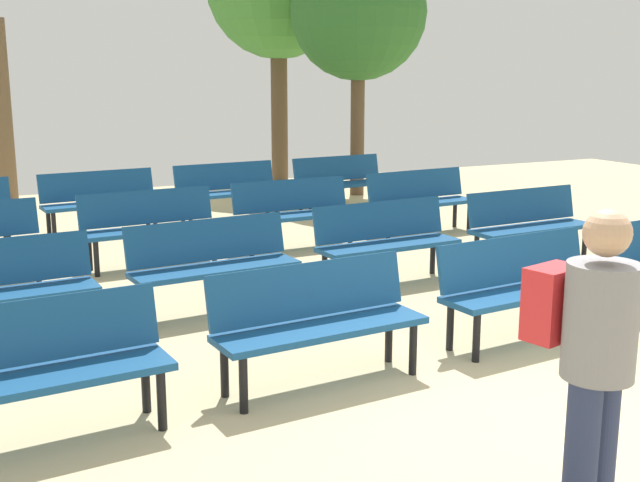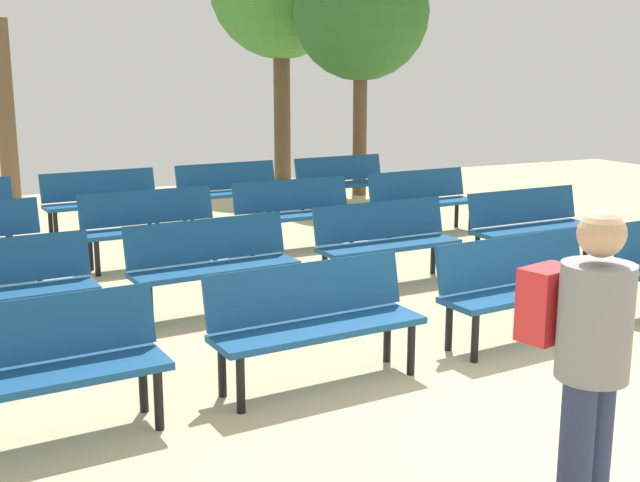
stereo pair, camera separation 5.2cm
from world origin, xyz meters
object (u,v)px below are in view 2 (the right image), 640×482
object	(u,v)px
bench_r2_c1	(151,223)
bench_r2_c3	(422,198)
bench_r1_c3	(529,222)
visitor_with_backpack	(586,358)
bench_r1_c2	(386,237)
bench_r0_c1	(315,316)
bench_r3_c1	(102,198)
bench_r3_c3	(342,180)
bench_r0_c2	(521,282)
bench_r2_c2	(295,209)
bench_r0_c0	(34,363)
tree_3	(361,13)
bench_r1_c1	(212,260)
bench_r3_c2	(230,188)
tree_2	(5,111)

from	to	relation	value
bench_r2_c1	bench_r2_c3	size ratio (longest dim) A/B	1.00
bench_r1_c3	visitor_with_backpack	distance (m)	5.88
bench_r1_c2	bench_r0_c1	bearing A→B (deg)	-133.50
bench_r3_c1	bench_r3_c3	distance (m)	3.93
bench_r0_c2	bench_r1_c2	size ratio (longest dim) A/B	1.01
bench_r0_c1	bench_r2_c2	size ratio (longest dim) A/B	1.01
bench_r0_c0	bench_r0_c1	size ratio (longest dim) A/B	1.00
bench_r0_c2	bench_r0_c1	bearing A→B (deg)	178.55
bench_r2_c3	tree_3	distance (m)	4.54
bench_r0_c0	bench_r1_c1	size ratio (longest dim) A/B	1.00
bench_r0_c1	bench_r3_c3	world-z (taller)	same
bench_r2_c3	visitor_with_backpack	distance (m)	7.56
bench_r0_c0	bench_r2_c3	xyz separation A→B (m)	(5.70, 4.43, 0.00)
bench_r1_c3	bench_r3_c2	world-z (taller)	same
tree_2	bench_r3_c3	bearing A→B (deg)	-36.03
tree_2	visitor_with_backpack	distance (m)	12.44
bench_r3_c1	bench_r1_c3	bearing A→B (deg)	-47.99
bench_r1_c1	bench_r3_c1	xyz separation A→B (m)	(-0.21, 4.21, 0.00)
bench_r2_c2	bench_r3_c2	xyz separation A→B (m)	(-0.13, 2.15, 0.00)
bench_r1_c1	visitor_with_backpack	world-z (taller)	visitor_with_backpack
bench_r1_c1	bench_r0_c1	bearing A→B (deg)	-91.20
bench_r1_c3	bench_r3_c3	distance (m)	4.26
bench_r0_c0	bench_r2_c2	size ratio (longest dim) A/B	1.01
bench_r3_c2	tree_2	bearing A→B (deg)	124.73
bench_r0_c1	bench_r1_c3	xyz separation A→B (m)	(3.89, 2.23, 0.00)
bench_r2_c1	bench_r3_c3	xyz separation A→B (m)	(3.77, 2.36, 0.00)
bench_r0_c0	visitor_with_backpack	bearing A→B (deg)	-49.44
bench_r2_c2	bench_r0_c0	bearing A→B (deg)	-131.92
bench_r2_c3	bench_r0_c1	bearing A→B (deg)	-134.23
bench_r0_c0	bench_r0_c2	world-z (taller)	same
bench_r2_c2	bench_r3_c3	bearing A→B (deg)	49.07
bench_r1_c1	bench_r3_c3	size ratio (longest dim) A/B	1.00
bench_r2_c1	bench_r2_c2	size ratio (longest dim) A/B	1.01
bench_r2_c2	tree_3	distance (m)	5.38
bench_r1_c1	bench_r2_c1	bearing A→B (deg)	87.29
tree_3	bench_r0_c1	bearing A→B (deg)	-120.76
bench_r0_c2	bench_r2_c2	size ratio (longest dim) A/B	1.01
bench_r1_c2	bench_r2_c3	bearing A→B (deg)	46.48
bench_r0_c0	visitor_with_backpack	distance (m)	3.22
bench_r1_c2	bench_r0_c0	bearing A→B (deg)	-151.93
bench_r2_c1	bench_r3_c2	world-z (taller)	same
bench_r1_c2	bench_r3_c2	size ratio (longest dim) A/B	1.00
bench_r2_c3	bench_r2_c1	bearing A→B (deg)	179.68
bench_r0_c2	bench_r3_c3	xyz separation A→B (m)	(1.62, 6.38, 0.00)
bench_r1_c1	bench_r2_c3	distance (m)	4.48
bench_r1_c1	bench_r3_c1	bearing A→B (deg)	88.63
bench_r0_c1	tree_3	world-z (taller)	tree_3
bench_r1_c3	visitor_with_backpack	size ratio (longest dim) A/B	0.98
tree_2	bench_r0_c0	bearing A→B (deg)	-94.42
bench_r0_c0	bench_r1_c2	xyz separation A→B (m)	(3.85, 2.29, 0.00)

